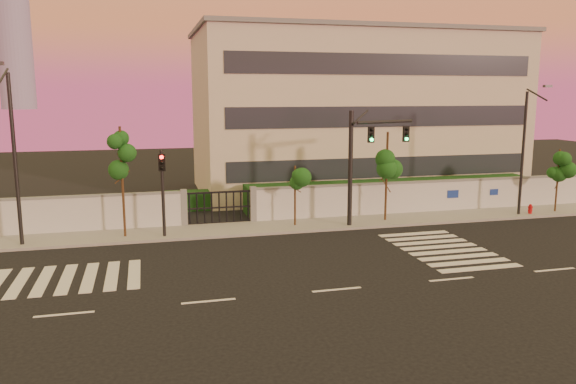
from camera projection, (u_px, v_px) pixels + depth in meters
name	position (u px, v px, depth m)	size (l,w,h in m)	color
ground	(337.00, 290.00, 21.91)	(120.00, 120.00, 0.00)	black
sidewalk	(276.00, 227.00, 31.91)	(60.00, 3.00, 0.15)	gray
perimeter_wall	(271.00, 205.00, 33.19)	(60.00, 0.36, 2.20)	silver
hedge_row	(278.00, 200.00, 36.11)	(41.00, 4.25, 1.80)	black
institutional_building	(353.00, 112.00, 44.02)	(24.40, 12.40, 12.25)	beige
road_markings	(276.00, 265.00, 25.10)	(57.00, 7.62, 0.02)	silver
street_tree_c	(122.00, 157.00, 28.83)	(1.62, 1.29, 5.91)	#382314
street_tree_d	(295.00, 182.00, 31.67)	(1.36, 1.09, 3.55)	#382314
street_tree_e	(387.00, 156.00, 32.73)	(1.63, 1.29, 5.36)	#382314
street_tree_f	(559.00, 166.00, 35.34)	(1.40, 1.12, 4.12)	#382314
traffic_signal_main	(365.00, 154.00, 31.54)	(4.11, 1.45, 6.63)	black
traffic_signal_secondary	(163.00, 183.00, 29.08)	(0.36, 0.35, 4.69)	black
streetlight_west	(13.00, 151.00, 26.98)	(0.53, 2.15, 8.95)	black
streetlight_east	(525.00, 147.00, 34.07)	(0.48, 1.93, 8.04)	black
fire_hydrant	(530.00, 210.00, 35.04)	(0.29, 0.28, 0.76)	#A90B10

